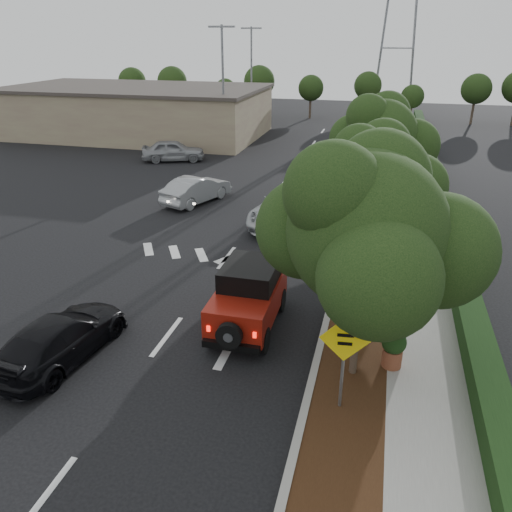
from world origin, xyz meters
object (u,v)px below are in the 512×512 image
(red_jeep, at_px, (250,295))
(speed_hump_sign, at_px, (344,350))
(black_suv_oncoming, at_px, (61,338))
(silver_suv_ahead, at_px, (289,207))

(red_jeep, xyz_separation_m, speed_hump_sign, (3.16, -3.31, 0.72))
(black_suv_oncoming, bearing_deg, silver_suv_ahead, -101.51)
(speed_hump_sign, bearing_deg, black_suv_oncoming, 171.80)
(black_suv_oncoming, relative_size, speed_hump_sign, 1.77)
(red_jeep, relative_size, speed_hump_sign, 1.58)
(red_jeep, xyz_separation_m, black_suv_oncoming, (-4.64, -3.07, -0.38))
(red_jeep, height_order, silver_suv_ahead, red_jeep)
(red_jeep, bearing_deg, black_suv_oncoming, -146.99)
(silver_suv_ahead, bearing_deg, black_suv_oncoming, -100.63)
(red_jeep, distance_m, silver_suv_ahead, 9.32)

